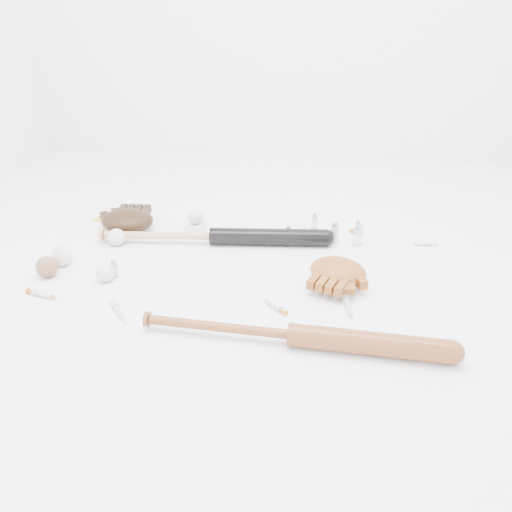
# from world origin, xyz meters

# --- Properties ---
(bat_dark) EXTENTS (0.98, 0.15, 0.07)m
(bat_dark) POSITION_xyz_m (-0.16, 0.19, 0.04)
(bat_dark) COLOR black
(bat_dark) RESTS_ON ground
(bat_wood) EXTENTS (0.94, 0.13, 0.07)m
(bat_wood) POSITION_xyz_m (0.20, -0.45, 0.03)
(bat_wood) COLOR brown
(bat_wood) RESTS_ON ground
(glove_dark) EXTENTS (0.28, 0.28, 0.10)m
(glove_dark) POSITION_xyz_m (-0.55, 0.28, 0.05)
(glove_dark) COLOR black
(glove_dark) RESTS_ON ground
(glove_tan) EXTENTS (0.31, 0.31, 0.09)m
(glove_tan) POSITION_xyz_m (0.34, -0.07, 0.04)
(glove_tan) COLOR brown
(glove_tan) RESTS_ON ground
(trading_card) EXTENTS (0.09, 0.11, 0.01)m
(trading_card) POSITION_xyz_m (-0.70, 0.40, 0.00)
(trading_card) COLOR gold
(trading_card) RESTS_ON ground
(pedestal) EXTENTS (0.08, 0.08, 0.04)m
(pedestal) POSITION_xyz_m (-0.25, 0.30, 0.02)
(pedestal) COLOR white
(pedestal) RESTS_ON ground
(baseball_on_pedestal) EXTENTS (0.07, 0.07, 0.07)m
(baseball_on_pedestal) POSITION_xyz_m (-0.25, 0.30, 0.07)
(baseball_on_pedestal) COLOR silver
(baseball_on_pedestal) RESTS_ON pedestal
(baseball_left) EXTENTS (0.08, 0.08, 0.08)m
(baseball_left) POSITION_xyz_m (-0.69, -0.05, 0.04)
(baseball_left) COLOR silver
(baseball_left) RESTS_ON ground
(baseball_upper) EXTENTS (0.07, 0.07, 0.07)m
(baseball_upper) POSITION_xyz_m (-0.54, 0.14, 0.03)
(baseball_upper) COLOR silver
(baseball_upper) RESTS_ON ground
(baseball_mid) EXTENTS (0.07, 0.07, 0.07)m
(baseball_mid) POSITION_xyz_m (-0.48, -0.15, 0.03)
(baseball_mid) COLOR silver
(baseball_mid) RESTS_ON ground
(baseball_aged) EXTENTS (0.08, 0.08, 0.08)m
(baseball_aged) POSITION_xyz_m (-0.70, -0.14, 0.04)
(baseball_aged) COLOR brown
(baseball_aged) RESTS_ON ground
(syringe_0) EXTENTS (0.12, 0.14, 0.02)m
(syringe_0) POSITION_xyz_m (-0.36, -0.36, 0.01)
(syringe_0) COLOR #ADBCC6
(syringe_0) RESTS_ON ground
(syringe_1) EXTENTS (0.12, 0.12, 0.02)m
(syringe_1) POSITION_xyz_m (0.13, -0.26, 0.01)
(syringe_1) COLOR #ADBCC6
(syringe_1) RESTS_ON ground
(syringe_2) EXTENTS (0.09, 0.12, 0.02)m
(syringe_2) POSITION_xyz_m (0.44, 0.40, 0.01)
(syringe_2) COLOR #ADBCC6
(syringe_2) RESTS_ON ground
(syringe_3) EXTENTS (0.04, 0.16, 0.02)m
(syringe_3) POSITION_xyz_m (0.37, -0.25, 0.01)
(syringe_3) COLOR #ADBCC6
(syringe_3) RESTS_ON ground
(syringe_4) EXTENTS (0.14, 0.03, 0.02)m
(syringe_4) POSITION_xyz_m (0.70, 0.27, 0.01)
(syringe_4) COLOR #ADBCC6
(syringe_4) RESTS_ON ground
(syringe_5) EXTENTS (0.16, 0.06, 0.02)m
(syringe_5) POSITION_xyz_m (-0.65, -0.28, 0.01)
(syringe_5) COLOR #ADBCC6
(syringe_5) RESTS_ON ground
(vial_0) EXTENTS (0.03, 0.03, 0.07)m
(vial_0) POSITION_xyz_m (0.15, 0.25, 0.03)
(vial_0) COLOR #ACB6BD
(vial_0) RESTS_ON ground
(vial_1) EXTENTS (0.02, 0.02, 0.06)m
(vial_1) POSITION_xyz_m (0.44, 0.35, 0.03)
(vial_1) COLOR #ACB6BD
(vial_1) RESTS_ON ground
(vial_2) EXTENTS (0.03, 0.03, 0.09)m
(vial_2) POSITION_xyz_m (0.34, 0.26, 0.04)
(vial_2) COLOR #ACB6BD
(vial_2) RESTS_ON ground
(vial_3) EXTENTS (0.04, 0.04, 0.09)m
(vial_3) POSITION_xyz_m (0.43, 0.25, 0.04)
(vial_3) COLOR #ACB6BD
(vial_3) RESTS_ON ground
(vial_4) EXTENTS (0.03, 0.03, 0.06)m
(vial_4) POSITION_xyz_m (-0.46, -0.12, 0.03)
(vial_4) COLOR #ACB6BD
(vial_4) RESTS_ON ground
(vial_5) EXTENTS (0.03, 0.03, 0.07)m
(vial_5) POSITION_xyz_m (0.26, 0.40, 0.03)
(vial_5) COLOR #ACB6BD
(vial_5) RESTS_ON ground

